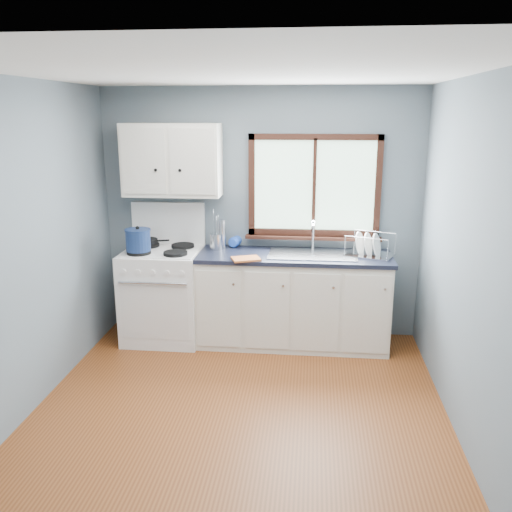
# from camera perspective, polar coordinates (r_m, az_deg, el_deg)

# --- Properties ---
(floor) EXTENTS (3.20, 3.60, 0.02)m
(floor) POSITION_cam_1_polar(r_m,az_deg,el_deg) (4.27, -2.03, -17.06)
(floor) COLOR brown
(floor) RESTS_ON ground
(ceiling) EXTENTS (3.20, 3.60, 0.02)m
(ceiling) POSITION_cam_1_polar(r_m,az_deg,el_deg) (3.63, -2.41, 19.00)
(ceiling) COLOR white
(ceiling) RESTS_ON wall_back
(wall_back) EXTENTS (3.20, 0.02, 2.50)m
(wall_back) POSITION_cam_1_polar(r_m,az_deg,el_deg) (5.51, 0.48, 4.44)
(wall_back) COLOR slate
(wall_back) RESTS_ON ground
(wall_front) EXTENTS (3.20, 0.02, 2.50)m
(wall_front) POSITION_cam_1_polar(r_m,az_deg,el_deg) (2.10, -9.43, -13.66)
(wall_front) COLOR slate
(wall_front) RESTS_ON ground
(wall_left) EXTENTS (0.02, 3.60, 2.50)m
(wall_left) POSITION_cam_1_polar(r_m,az_deg,el_deg) (4.29, -24.00, 0.11)
(wall_left) COLOR slate
(wall_left) RESTS_ON ground
(wall_right) EXTENTS (0.02, 3.60, 2.50)m
(wall_right) POSITION_cam_1_polar(r_m,az_deg,el_deg) (3.88, 22.07, -1.16)
(wall_right) COLOR slate
(wall_right) RESTS_ON ground
(gas_range) EXTENTS (0.76, 0.69, 1.36)m
(gas_range) POSITION_cam_1_polar(r_m,az_deg,el_deg) (5.55, -9.70, -3.77)
(gas_range) COLOR white
(gas_range) RESTS_ON floor
(base_cabinets) EXTENTS (1.85, 0.60, 0.88)m
(base_cabinets) POSITION_cam_1_polar(r_m,az_deg,el_deg) (5.40, 3.90, -5.06)
(base_cabinets) COLOR silver
(base_cabinets) RESTS_ON floor
(countertop) EXTENTS (1.89, 0.64, 0.04)m
(countertop) POSITION_cam_1_polar(r_m,az_deg,el_deg) (5.25, 3.99, -0.03)
(countertop) COLOR black
(countertop) RESTS_ON base_cabinets
(sink) EXTENTS (0.84, 0.46, 0.44)m
(sink) POSITION_cam_1_polar(r_m,az_deg,el_deg) (5.26, 5.94, -0.51)
(sink) COLOR silver
(sink) RESTS_ON countertop
(window) EXTENTS (1.36, 0.10, 1.03)m
(window) POSITION_cam_1_polar(r_m,az_deg,el_deg) (5.41, 6.13, 6.58)
(window) COLOR #9EC6A8
(window) RESTS_ON wall_back
(upper_cabinets) EXTENTS (0.95, 0.35, 0.70)m
(upper_cabinets) POSITION_cam_1_polar(r_m,az_deg,el_deg) (5.41, -8.84, 9.95)
(upper_cabinets) COLOR silver
(upper_cabinets) RESTS_ON wall_back
(skillet) EXTENTS (0.37, 0.30, 0.05)m
(skillet) POSITION_cam_1_polar(r_m,az_deg,el_deg) (5.60, -11.48, 1.52)
(skillet) COLOR black
(skillet) RESTS_ON gas_range
(stockpot) EXTENTS (0.32, 0.32, 0.24)m
(stockpot) POSITION_cam_1_polar(r_m,az_deg,el_deg) (5.31, -12.31, 1.69)
(stockpot) COLOR navy
(stockpot) RESTS_ON gas_range
(utensil_crock) EXTENTS (0.16, 0.16, 0.40)m
(utensil_crock) POSITION_cam_1_polar(r_m,az_deg,el_deg) (5.42, -4.19, 1.56)
(utensil_crock) COLOR silver
(utensil_crock) RESTS_ON countertop
(thermos) EXTENTS (0.07, 0.07, 0.29)m
(thermos) POSITION_cam_1_polar(r_m,az_deg,el_deg) (5.45, -3.59, 2.32)
(thermos) COLOR silver
(thermos) RESTS_ON countertop
(soap_bottle) EXTENTS (0.13, 0.13, 0.28)m
(soap_bottle) POSITION_cam_1_polar(r_m,az_deg,el_deg) (5.44, -2.49, 2.26)
(soap_bottle) COLOR blue
(soap_bottle) RESTS_ON countertop
(dish_towel) EXTENTS (0.30, 0.26, 0.02)m
(dish_towel) POSITION_cam_1_polar(r_m,az_deg,el_deg) (5.04, -1.07, -0.30)
(dish_towel) COLOR #C46732
(dish_towel) RESTS_ON countertop
(dish_rack) EXTENTS (0.52, 0.46, 0.22)m
(dish_rack) POSITION_cam_1_polar(r_m,az_deg,el_deg) (5.29, 11.82, 0.68)
(dish_rack) COLOR silver
(dish_rack) RESTS_ON countertop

